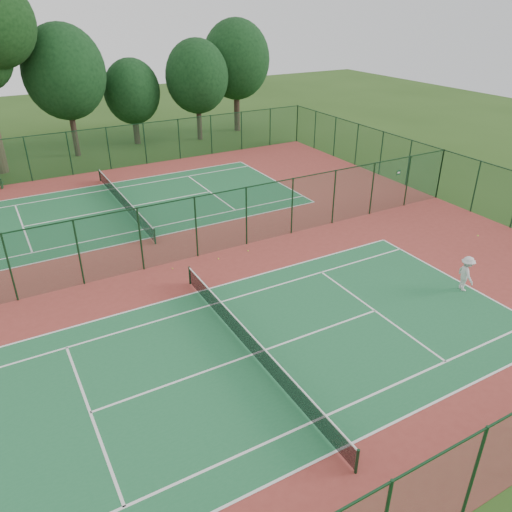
# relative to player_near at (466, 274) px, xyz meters

# --- Properties ---
(ground) EXTENTS (120.00, 120.00, 0.00)m
(ground) POSITION_rel_player_near_xyz_m (-11.38, 9.69, -0.92)
(ground) COLOR #2A4B17
(ground) RESTS_ON ground
(red_pad) EXTENTS (40.00, 36.00, 0.01)m
(red_pad) POSITION_rel_player_near_xyz_m (-11.38, 9.69, -0.91)
(red_pad) COLOR maroon
(red_pad) RESTS_ON ground
(court_near) EXTENTS (23.77, 10.97, 0.01)m
(court_near) POSITION_rel_player_near_xyz_m (-11.38, 0.69, -0.90)
(court_near) COLOR #216A3D
(court_near) RESTS_ON red_pad
(court_far) EXTENTS (23.77, 10.97, 0.01)m
(court_far) POSITION_rel_player_near_xyz_m (-11.38, 18.69, -0.90)
(court_far) COLOR #1F6437
(court_far) RESTS_ON red_pad
(fence_north) EXTENTS (40.00, 0.09, 3.50)m
(fence_north) POSITION_rel_player_near_xyz_m (-11.38, 27.69, 0.84)
(fence_north) COLOR #164324
(fence_north) RESTS_ON ground
(fence_south) EXTENTS (40.00, 0.09, 3.50)m
(fence_south) POSITION_rel_player_near_xyz_m (-11.38, -8.31, 0.84)
(fence_south) COLOR #1A5031
(fence_south) RESTS_ON ground
(fence_east) EXTENTS (0.09, 36.00, 3.50)m
(fence_east) POSITION_rel_player_near_xyz_m (8.62, 9.69, 0.84)
(fence_east) COLOR #1A4E29
(fence_east) RESTS_ON ground
(fence_divider) EXTENTS (40.00, 0.09, 3.50)m
(fence_divider) POSITION_rel_player_near_xyz_m (-11.38, 9.69, 0.84)
(fence_divider) COLOR #18492F
(fence_divider) RESTS_ON ground
(tennis_net_near) EXTENTS (0.10, 12.90, 0.97)m
(tennis_net_near) POSITION_rel_player_near_xyz_m (-11.38, 0.69, -0.37)
(tennis_net_near) COLOR #13361C
(tennis_net_near) RESTS_ON ground
(tennis_net_far) EXTENTS (0.10, 12.90, 0.97)m
(tennis_net_far) POSITION_rel_player_near_xyz_m (-11.38, 18.69, -0.37)
(tennis_net_far) COLOR #12311B
(tennis_net_far) RESTS_ON ground
(player_near) EXTENTS (1.03, 1.32, 1.80)m
(player_near) POSITION_rel_player_near_xyz_m (0.00, 0.00, 0.00)
(player_near) COLOR silver
(player_near) RESTS_ON court_near
(stray_ball_a) EXTENTS (0.07, 0.07, 0.07)m
(stray_ball_a) POSITION_rel_player_near_xyz_m (-7.16, 8.82, -0.87)
(stray_ball_a) COLOR #D0F438
(stray_ball_a) RESTS_ON red_pad
(stray_ball_b) EXTENTS (0.08, 0.08, 0.08)m
(stray_ball_b) POSITION_rel_player_near_xyz_m (-9.03, 8.76, -0.87)
(stray_ball_b) COLOR #E2F138
(stray_ball_b) RESTS_ON red_pad
(stray_ball_c) EXTENTS (0.07, 0.07, 0.07)m
(stray_ball_c) POSITION_rel_player_near_xyz_m (-11.62, 8.94, -0.87)
(stray_ball_c) COLOR gold
(stray_ball_c) RESTS_ON red_pad
(evergreen_row) EXTENTS (39.00, 5.00, 12.00)m
(evergreen_row) POSITION_rel_player_near_xyz_m (-10.88, 33.94, -0.92)
(evergreen_row) COLOR black
(evergreen_row) RESTS_ON ground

